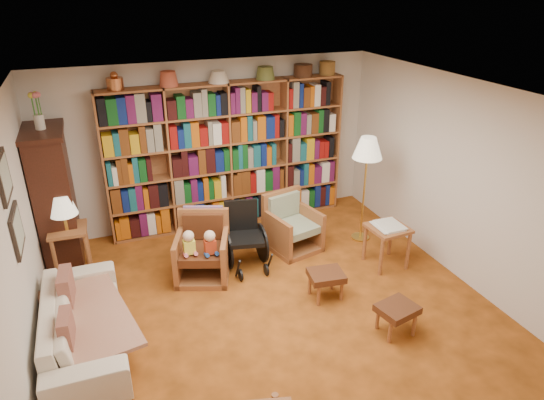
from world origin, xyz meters
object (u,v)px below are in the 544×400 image
side_table_lamp (69,240)px  wheelchair (244,237)px  armchair_sage (291,227)px  footstool_b (397,311)px  side_table_papers (388,233)px  floor_lamp (367,152)px  sofa (83,322)px  footstool_a (326,277)px  armchair_leather (201,250)px

side_table_lamp → wheelchair: bearing=-15.1°
armchair_sage → wheelchair: wheelchair is taller
armchair_sage → footstool_b: 2.18m
wheelchair → side_table_papers: 1.90m
floor_lamp → footstool_b: floor_lamp is taller
sofa → side_table_lamp: 1.52m
armchair_sage → footstool_b: size_ratio=1.72×
sofa → side_table_papers: (3.83, 0.24, 0.19)m
sofa → side_table_lamp: (-0.10, 1.50, 0.22)m
armchair_sage → footstool_b: armchair_sage is taller
side_table_lamp → floor_lamp: floor_lamp is taller
sofa → armchair_sage: armchair_sage is taller
footstool_a → side_table_papers: bearing=19.4°
sofa → floor_lamp: floor_lamp is taller
armchair_leather → floor_lamp: size_ratio=0.57×
side_table_lamp → wheelchair: (2.16, -0.58, -0.09)m
wheelchair → floor_lamp: bearing=2.2°
footstool_b → armchair_sage: bearing=98.7°
footstool_a → footstool_b: (0.42, -0.85, -0.00)m
armchair_leather → footstool_a: armchair_leather is taller
side_table_lamp → armchair_sage: armchair_sage is taller
floor_lamp → side_table_papers: floor_lamp is taller
sofa → footstool_b: bearing=-107.4°
armchair_leather → footstool_a: bearing=-39.7°
sofa → floor_lamp: bearing=-75.6°
sofa → footstool_a: bearing=-92.9°
side_table_lamp → wheelchair: size_ratio=0.74×
floor_lamp → footstool_b: bearing=-110.2°
armchair_leather → wheelchair: bearing=0.3°
footstool_a → armchair_leather: bearing=140.3°
armchair_leather → wheelchair: size_ratio=1.00×
floor_lamp → wheelchair: bearing=-177.8°
wheelchair → side_table_lamp: bearing=164.9°
armchair_leather → side_table_lamp: bearing=159.4°
side_table_lamp → floor_lamp: size_ratio=0.42×
armchair_leather → sofa: bearing=-148.0°
sofa → footstool_a: 2.74m
armchair_sage → sofa: bearing=-157.8°
wheelchair → sofa: bearing=-156.0°
sofa → wheelchair: 2.26m
sofa → footstool_a: (2.74, -0.15, -0.00)m
floor_lamp → side_table_lamp: bearing=172.7°
side_table_lamp → armchair_leather: 1.67m
armchair_sage → wheelchair: (-0.77, -0.24, 0.10)m
armchair_leather → footstool_b: armchair_leather is taller
sofa → wheelchair: (2.06, 0.91, 0.12)m
side_table_lamp → side_table_papers: (3.93, -1.26, -0.03)m
side_table_lamp → armchair_leather: (1.56, -0.59, -0.15)m
wheelchair → floor_lamp: 2.06m
side_table_papers → footstool_b: (-0.67, -1.24, -0.19)m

